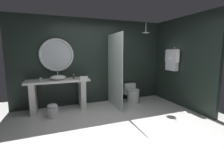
# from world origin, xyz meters

# --- Properties ---
(ground_plane) EXTENTS (5.76, 5.76, 0.00)m
(ground_plane) POSITION_xyz_m (0.00, 0.00, 0.00)
(ground_plane) COLOR silver
(back_wall_panel) EXTENTS (4.80, 0.10, 2.60)m
(back_wall_panel) POSITION_xyz_m (0.00, 1.90, 1.30)
(back_wall_panel) COLOR #1E2823
(back_wall_panel) RESTS_ON ground_plane
(side_wall_right) EXTENTS (0.10, 2.47, 2.60)m
(side_wall_right) POSITION_xyz_m (2.35, 0.76, 1.30)
(side_wall_right) COLOR #1E2823
(side_wall_right) RESTS_ON ground_plane
(vanity_counter) EXTENTS (1.66, 0.59, 0.86)m
(vanity_counter) POSITION_xyz_m (-1.11, 1.53, 0.54)
(vanity_counter) COLOR silver
(vanity_counter) RESTS_ON ground_plane
(vessel_sink) EXTENTS (0.42, 0.35, 0.20)m
(vessel_sink) POSITION_xyz_m (-1.11, 1.52, 0.92)
(vessel_sink) COLOR white
(vessel_sink) RESTS_ON vanity_counter
(tumbler_cup) EXTENTS (0.07, 0.07, 0.08)m
(tumbler_cup) POSITION_xyz_m (-1.54, 1.51, 0.90)
(tumbler_cup) COLOR silver
(tumbler_cup) RESTS_ON vanity_counter
(soap_dispenser) EXTENTS (0.05, 0.05, 0.13)m
(soap_dispenser) POSITION_xyz_m (-0.70, 1.55, 0.92)
(soap_dispenser) COLOR #3D3323
(soap_dispenser) RESTS_ON vanity_counter
(round_wall_mirror) EXTENTS (0.94, 0.07, 0.94)m
(round_wall_mirror) POSITION_xyz_m (-1.11, 1.81, 1.52)
(round_wall_mirror) COLOR silver
(shower_glass_panel) EXTENTS (0.02, 1.11, 2.12)m
(shower_glass_panel) POSITION_xyz_m (0.45, 1.30, 1.06)
(shower_glass_panel) COLOR silver
(shower_glass_panel) RESTS_ON ground_plane
(rain_shower_head) EXTENTS (0.23, 0.23, 0.32)m
(rain_shower_head) POSITION_xyz_m (1.53, 1.40, 2.21)
(rain_shower_head) COLOR silver
(hanging_bathrobe) EXTENTS (0.20, 0.58, 0.72)m
(hanging_bathrobe) POSITION_xyz_m (2.21, 0.97, 1.38)
(hanging_bathrobe) COLOR silver
(toilet) EXTENTS (0.39, 0.59, 0.57)m
(toilet) POSITION_xyz_m (1.13, 1.49, 0.27)
(toilet) COLOR white
(toilet) RESTS_ON ground_plane
(waste_bin) EXTENTS (0.25, 0.25, 0.34)m
(waste_bin) POSITION_xyz_m (-1.29, 1.07, 0.17)
(waste_bin) COLOR silver
(waste_bin) RESTS_ON ground_plane
(folded_hand_towel) EXTENTS (0.24, 0.18, 0.08)m
(folded_hand_towel) POSITION_xyz_m (-0.44, 1.34, 0.90)
(folded_hand_towel) COLOR white
(folded_hand_towel) RESTS_ON vanity_counter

